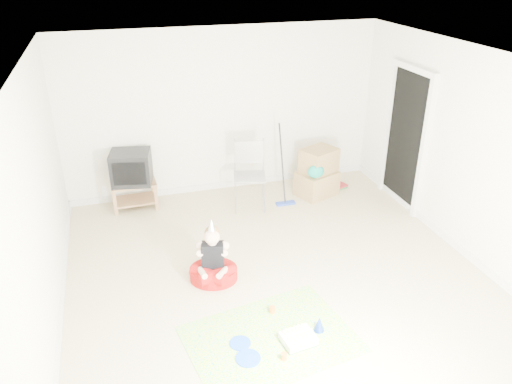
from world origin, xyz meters
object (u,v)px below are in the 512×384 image
object	(u,v)px
seated_woman	(213,267)
birthday_cake	(298,339)
tv_stand	(134,192)
folding_chair	(250,177)
crt_tv	(131,167)
cardboard_boxes	(317,173)

from	to	relation	value
seated_woman	birthday_cake	world-z (taller)	seated_woman
tv_stand	seated_woman	bearing A→B (deg)	-70.89
tv_stand	folding_chair	bearing A→B (deg)	-16.54
seated_woman	tv_stand	bearing A→B (deg)	109.11
crt_tv	seated_woman	world-z (taller)	crt_tv
cardboard_boxes	birthday_cake	bearing A→B (deg)	-115.96
crt_tv	birthday_cake	bearing A→B (deg)	-58.03
seated_woman	birthday_cake	xyz separation A→B (m)	(0.59, -1.31, -0.13)
folding_chair	seated_woman	distance (m)	1.95
folding_chair	seated_woman	xyz separation A→B (m)	(-0.94, -1.68, -0.33)
folding_chair	cardboard_boxes	bearing A→B (deg)	5.45
crt_tv	birthday_cake	distance (m)	3.79
folding_chair	cardboard_boxes	world-z (taller)	folding_chair
seated_woman	birthday_cake	size ratio (longest dim) A/B	2.30
cardboard_boxes	seated_woman	xyz separation A→B (m)	(-2.10, -1.79, -0.19)
seated_woman	birthday_cake	bearing A→B (deg)	-65.76
folding_chair	birthday_cake	size ratio (longest dim) A/B	2.92
crt_tv	birthday_cake	world-z (taller)	crt_tv
cardboard_boxes	crt_tv	bearing A→B (deg)	172.17
folding_chair	seated_woman	world-z (taller)	folding_chair
cardboard_boxes	seated_woman	distance (m)	2.76
folding_chair	seated_woman	bearing A→B (deg)	-119.21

